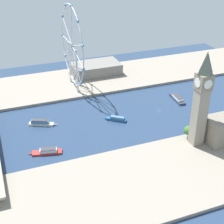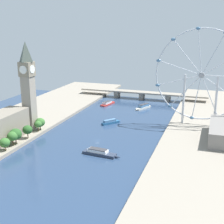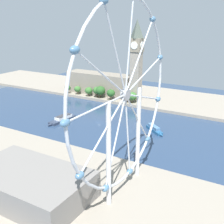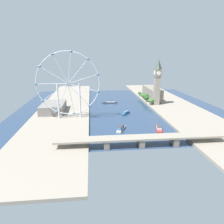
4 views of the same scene
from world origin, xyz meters
The scene contains 13 objects.
ground_plane centered at (0.00, 0.00, 0.00)m, with size 374.24×374.24×0.00m, color navy.
riverbank_left centered at (-102.12, 0.00, 1.50)m, with size 90.00×520.00×3.00m, color gray.
riverbank_right centered at (102.12, 0.00, 1.50)m, with size 90.00×520.00×3.00m, color gray.
clock_tower centered at (-72.80, 1.52, 48.33)m, with size 12.93×12.93×87.08m.
parliament_block centered at (-79.38, -49.13, 15.55)m, with size 22.00×85.30×25.10m, color gray.
tree_row_embankment centered at (-61.95, -35.61, 10.90)m, with size 12.35×95.29×13.97m.
ferris_wheel centered at (86.50, 72.00, 54.46)m, with size 96.10×3.20×100.21m.
riverside_hall centered at (117.90, 33.32, 10.09)m, with size 37.56×63.08×14.17m, color gray.
river_bridge centered at (0.00, 178.14, 8.45)m, with size 186.24×15.33×10.99m.
tour_boat_0 centered at (-36.45, 130.83, 1.95)m, with size 12.84×30.74×4.89m.
tour_boat_1 centered at (14.27, -31.13, 2.14)m, with size 33.98×9.92×5.32m.
tour_boat_2 centered at (-4.71, 52.50, 2.10)m, with size 17.75×21.23×4.95m.
tour_boat_3 centered at (14.30, 126.67, 2.50)m, with size 15.93×28.30×5.95m.
Camera 4 is at (52.79, 381.11, 96.97)m, focal length 32.90 mm.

